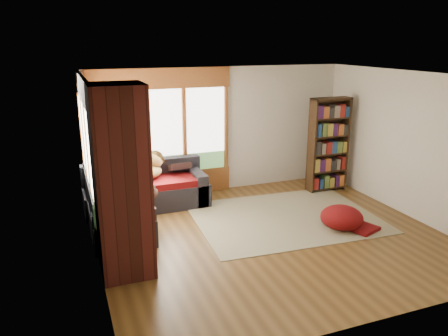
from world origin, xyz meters
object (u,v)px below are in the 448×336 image
object	(u,v)px
sectional_sofa	(134,199)
area_rug	(285,217)
bookshelf	(328,145)
dog_tan	(146,169)
brick_chimney	(122,183)
dog_brindle	(136,187)
pouf	(342,217)

from	to	relation	value
sectional_sofa	area_rug	size ratio (longest dim) A/B	0.68
bookshelf	dog_tan	xyz separation A→B (m)	(-3.80, 0.32, -0.22)
sectional_sofa	dog_tan	xyz separation A→B (m)	(0.29, 0.27, 0.46)
brick_chimney	dog_tan	size ratio (longest dim) A/B	2.78
dog_tan	bookshelf	bearing A→B (deg)	-26.79
area_rug	dog_tan	world-z (taller)	dog_tan
area_rug	dog_brindle	world-z (taller)	dog_brindle
pouf	dog_brindle	world-z (taller)	dog_brindle
sectional_sofa	dog_tan	world-z (taller)	dog_tan
pouf	area_rug	bearing A→B (deg)	132.67
brick_chimney	bookshelf	size ratio (longest dim) A/B	1.31
area_rug	dog_tan	bearing A→B (deg)	148.09
bookshelf	dog_tan	size ratio (longest dim) A/B	2.12
bookshelf	dog_tan	distance (m)	3.82
sectional_sofa	area_rug	distance (m)	2.78
sectional_sofa	pouf	distance (m)	3.72
brick_chimney	sectional_sofa	bearing A→B (deg)	77.71
brick_chimney	dog_tan	distance (m)	2.49
sectional_sofa	dog_tan	bearing A→B (deg)	46.93
sectional_sofa	brick_chimney	bearing A→B (deg)	-98.36
sectional_sofa	pouf	size ratio (longest dim) A/B	3.03
sectional_sofa	bookshelf	bearing A→B (deg)	3.27
area_rug	dog_brindle	bearing A→B (deg)	169.73
brick_chimney	sectional_sofa	distance (m)	2.32
pouf	bookshelf	bearing A→B (deg)	64.19
sectional_sofa	pouf	xyz separation A→B (m)	(3.21, -1.86, -0.10)
sectional_sofa	dog_brindle	size ratio (longest dim) A/B	2.38
brick_chimney	pouf	xyz separation A→B (m)	(3.66, 0.18, -1.09)
brick_chimney	dog_brindle	world-z (taller)	brick_chimney
sectional_sofa	dog_brindle	xyz separation A→B (m)	(-0.05, -0.65, 0.46)
dog_tan	brick_chimney	bearing A→B (deg)	-129.63
brick_chimney	pouf	size ratio (longest dim) A/B	3.58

